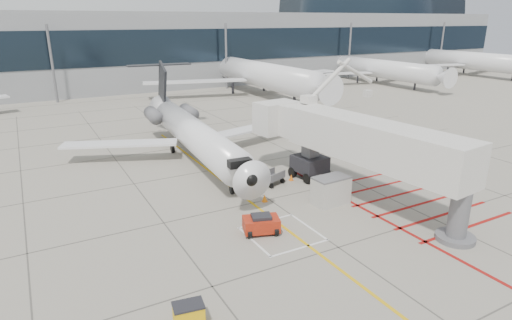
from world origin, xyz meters
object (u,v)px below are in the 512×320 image
regional_jet (201,123)px  pushback_tug (261,223)px  spill_bin (189,315)px  jet_bridge (372,150)px

regional_jet → pushback_tug: size_ratio=13.73×
spill_bin → regional_jet: bearing=75.6°
regional_jet → spill_bin: 21.63m
spill_bin → jet_bridge: bearing=30.6°
jet_bridge → spill_bin: size_ratio=15.56×
regional_jet → jet_bridge: (7.44, -13.30, 0.02)m
jet_bridge → pushback_tug: jet_bridge is taller
regional_jet → pushback_tug: (-1.64, -13.64, -3.33)m
pushback_tug → spill_bin: pushback_tug is taller
jet_bridge → pushback_tug: (-9.07, -0.34, -3.35)m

